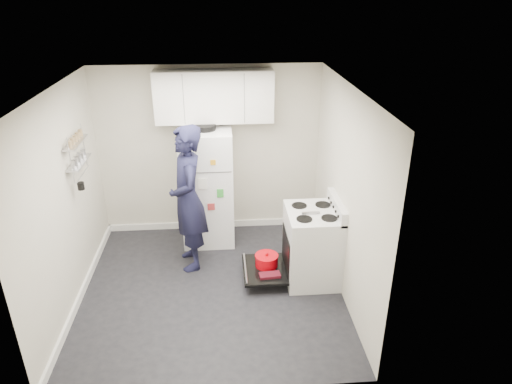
{
  "coord_description": "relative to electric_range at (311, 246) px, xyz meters",
  "views": [
    {
      "loc": [
        0.18,
        -4.73,
        3.5
      ],
      "look_at": [
        0.6,
        0.57,
        1.05
      ],
      "focal_mm": 32.0,
      "sensor_mm": 36.0,
      "label": 1
    }
  ],
  "objects": [
    {
      "name": "upper_cabinets",
      "position": [
        -1.16,
        1.28,
        1.63
      ],
      "size": [
        1.6,
        0.33,
        0.7
      ],
      "primitive_type": "cube",
      "color": "silver",
      "rests_on": "room"
    },
    {
      "name": "room",
      "position": [
        -1.29,
        -0.12,
        0.74
      ],
      "size": [
        3.21,
        3.21,
        2.51
      ],
      "color": "black",
      "rests_on": "ground"
    },
    {
      "name": "open_oven_door",
      "position": [
        -0.57,
        0.03,
        -0.28
      ],
      "size": [
        0.55,
        0.72,
        0.23
      ],
      "color": "black",
      "rests_on": "ground"
    },
    {
      "name": "refrigerator",
      "position": [
        -1.31,
        1.1,
        0.38
      ],
      "size": [
        0.72,
        0.74,
        1.76
      ],
      "color": "white",
      "rests_on": "ground"
    },
    {
      "name": "person",
      "position": [
        -1.54,
        0.44,
        0.5
      ],
      "size": [
        0.59,
        0.78,
        1.95
      ],
      "primitive_type": "imported",
      "rotation": [
        0.0,
        0.0,
        -1.38
      ],
      "color": "black",
      "rests_on": "ground"
    },
    {
      "name": "electric_range",
      "position": [
        0.0,
        0.0,
        0.0
      ],
      "size": [
        0.66,
        0.76,
        1.1
      ],
      "color": "silver",
      "rests_on": "ground"
    },
    {
      "name": "wall_shelf_rack",
      "position": [
        -2.78,
        0.34,
        1.21
      ],
      "size": [
        0.14,
        0.6,
        0.61
      ],
      "color": "#B2B2B7",
      "rests_on": "room"
    }
  ]
}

